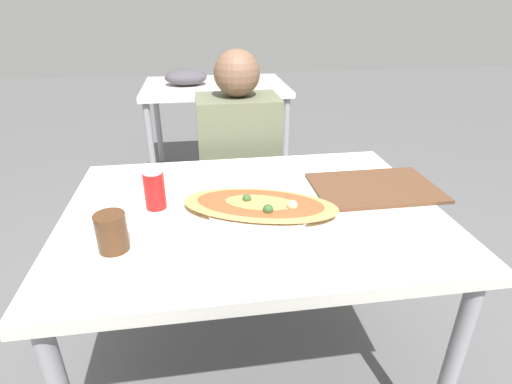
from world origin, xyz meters
The scene contains 9 objects.
ground_plane centered at (0.00, 0.00, 0.00)m, with size 14.00×14.00×0.00m, color #59595B.
dining_table centered at (0.00, 0.00, 0.68)m, with size 1.20×0.88×0.75m.
chair_far_seated centered at (0.03, 0.78, 0.50)m, with size 0.40×0.40×0.91m.
person_seated centered at (0.03, 0.66, 0.68)m, with size 0.38×0.29×1.16m.
pizza_main centered at (0.02, -0.03, 0.77)m, with size 0.54×0.37×0.06m.
soda_can centered at (-0.31, 0.05, 0.81)m, with size 0.07×0.07×0.12m.
drink_glass centered at (-0.40, -0.18, 0.80)m, with size 0.08×0.08×0.11m.
serving_tray centered at (0.45, 0.07, 0.76)m, with size 0.43×0.29×0.01m.
background_table centered at (-0.05, 2.05, 0.69)m, with size 1.10×0.80×0.87m.
Camera 1 is at (-0.16, -1.13, 1.37)m, focal length 28.00 mm.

